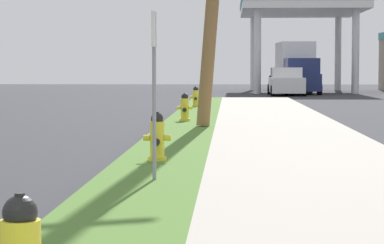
% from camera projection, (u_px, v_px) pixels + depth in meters
% --- Properties ---
extents(fire_hydrant_second, '(0.42, 0.38, 0.74)m').
position_uv_depth(fire_hydrant_second, '(157.00, 139.00, 13.02)').
color(fire_hydrant_second, yellow).
rests_on(fire_hydrant_second, grass_verge).
extents(fire_hydrant_third, '(0.42, 0.37, 0.74)m').
position_uv_depth(fire_hydrant_third, '(185.00, 109.00, 23.00)').
color(fire_hydrant_third, yellow).
rests_on(fire_hydrant_third, grass_verge).
extents(fire_hydrant_fourth, '(0.42, 0.37, 0.74)m').
position_uv_depth(fire_hydrant_fourth, '(196.00, 98.00, 31.52)').
color(fire_hydrant_fourth, yellow).
rests_on(fire_hydrant_fourth, grass_verge).
extents(fire_hydrant_fifth, '(0.42, 0.38, 0.74)m').
position_uv_depth(fire_hydrant_fifth, '(204.00, 91.00, 40.31)').
color(fire_hydrant_fifth, yellow).
rests_on(fire_hydrant_fifth, grass_verge).
extents(street_sign_post, '(0.05, 0.36, 2.12)m').
position_uv_depth(street_sign_post, '(154.00, 60.00, 10.75)').
color(street_sign_post, gray).
rests_on(street_sign_post, grass_verge).
extents(car_white_by_near_pump, '(1.96, 4.51, 1.57)m').
position_uv_depth(car_white_by_near_pump, '(286.00, 83.00, 48.17)').
color(car_white_by_near_pump, white).
rests_on(car_white_by_near_pump, ground).
extents(car_black_by_far_pump, '(2.14, 4.59, 1.57)m').
position_uv_depth(car_black_by_far_pump, '(282.00, 79.00, 62.10)').
color(car_black_by_far_pump, black).
rests_on(car_black_by_far_pump, ground).
extents(truck_navy_at_forecourt, '(2.49, 6.51, 3.11)m').
position_uv_depth(truck_navy_at_forecourt, '(296.00, 69.00, 51.48)').
color(truck_navy_at_forecourt, navy).
rests_on(truck_navy_at_forecourt, ground).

